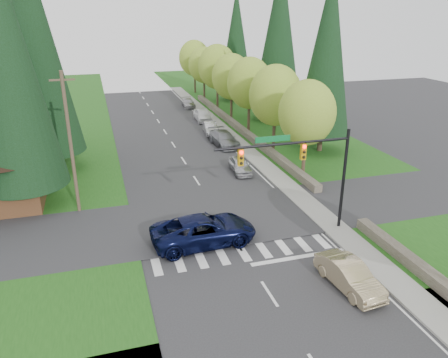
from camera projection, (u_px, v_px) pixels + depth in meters
name	position (u px, v px, depth m)	size (l,w,h in m)	color
ground	(262.00, 283.00, 23.35)	(120.00, 120.00, 0.00)	#28282B
grass_east	(310.00, 152.00, 44.63)	(14.00, 110.00, 0.06)	#1C4E14
grass_west	(38.00, 178.00, 37.76)	(14.00, 110.00, 0.06)	#1C4E14
cross_street	(221.00, 218.00, 30.49)	(120.00, 8.00, 0.10)	#28282B
sidewalk_east	(248.00, 151.00, 44.79)	(1.80, 80.00, 0.13)	gray
curb_east	(240.00, 151.00, 44.57)	(0.20, 80.00, 0.13)	gray
stone_wall_south	(437.00, 282.00, 22.82)	(0.70, 14.00, 0.70)	#4C4438
stone_wall_north	(239.00, 128.00, 52.28)	(0.70, 40.00, 0.70)	#4C4438
traffic_signal	(305.00, 161.00, 26.70)	(8.70, 0.37, 6.80)	black
utility_pole	(71.00, 143.00, 29.68)	(1.60, 0.24, 10.00)	#473828
decid_tree_0	(307.00, 113.00, 36.24)	(4.80, 4.80, 8.37)	#38281C
decid_tree_1	(275.00, 95.00, 42.44)	(5.20, 5.20, 8.80)	#38281C
decid_tree_2	(249.00, 83.00, 48.59)	(5.00, 5.00, 8.82)	#38281C
decid_tree_3	(232.00, 77.00, 54.97)	(5.00, 5.00, 8.55)	#38281C
decid_tree_4	(217.00, 67.00, 61.10)	(5.40, 5.40, 9.18)	#38281C
decid_tree_5	(204.00, 65.00, 67.49)	(4.80, 4.80, 8.30)	#38281C
decid_tree_6	(194.00, 58.00, 73.65)	(5.20, 5.20, 8.86)	#38281C
conifer_w_a	(4.00, 56.00, 28.48)	(6.12, 6.12, 19.80)	#38281C
conifer_w_c	(33.00, 40.00, 35.71)	(6.46, 6.46, 20.80)	#38281C
conifer_w_e	(18.00, 47.00, 40.90)	(5.78, 5.78, 18.80)	#38281C
conifer_e_a	(327.00, 53.00, 41.34)	(5.44, 5.44, 17.80)	#38281C
conifer_e_b	(279.00, 34.00, 53.74)	(6.12, 6.12, 19.80)	#38281C
conifer_e_c	(236.00, 39.00, 66.52)	(5.10, 5.10, 16.80)	#38281C
sedan_champagne	(349.00, 275.00, 22.71)	(1.54, 4.42, 1.46)	#CAB286
suv_navy	(204.00, 230.00, 26.97)	(3.01, 6.53, 1.81)	black
parked_car_a	(240.00, 165.00, 38.84)	(1.56, 3.87, 1.32)	#B2B2B7
parked_car_b	(224.00, 139.00, 46.41)	(2.14, 5.26, 1.53)	gray
parked_car_c	(211.00, 128.00, 50.78)	(1.43, 4.10, 1.35)	#B9B9BE
parked_car_d	(203.00, 115.00, 56.69)	(1.84, 4.57, 1.56)	white
parked_car_e	(188.00, 103.00, 64.65)	(1.70, 4.19, 1.22)	#9E9DA1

